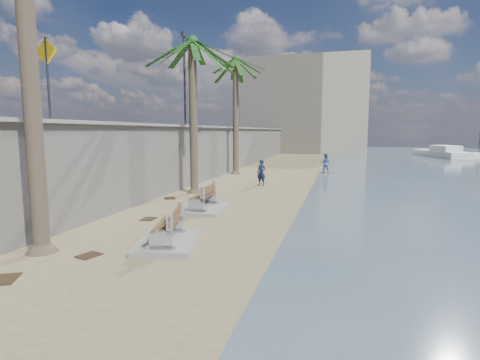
{
  "coord_description": "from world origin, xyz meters",
  "views": [
    {
      "loc": [
        3.59,
        -8.12,
        3.24
      ],
      "look_at": [
        -0.5,
        7.0,
        1.2
      ],
      "focal_mm": 28.0,
      "sensor_mm": 36.0,
      "label": 1
    }
  ],
  "objects_px": {
    "palm_back": "(236,62)",
    "yacht_far": "(440,154)",
    "sailboat_west": "(479,155)",
    "bench_near": "(167,230)",
    "person_b": "(325,162)",
    "bench_far": "(203,200)",
    "palm_mid": "(192,44)",
    "person_a": "(261,171)"
  },
  "relations": [
    {
      "from": "palm_back",
      "to": "sailboat_west",
      "type": "height_order",
      "value": "palm_back"
    },
    {
      "from": "bench_near",
      "to": "palm_back",
      "type": "height_order",
      "value": "palm_back"
    },
    {
      "from": "sailboat_west",
      "to": "person_b",
      "type": "bearing_deg",
      "value": -127.87
    },
    {
      "from": "person_b",
      "to": "sailboat_west",
      "type": "height_order",
      "value": "sailboat_west"
    },
    {
      "from": "person_a",
      "to": "person_b",
      "type": "height_order",
      "value": "person_a"
    },
    {
      "from": "palm_back",
      "to": "bench_far",
      "type": "bearing_deg",
      "value": -80.01
    },
    {
      "from": "palm_mid",
      "to": "bench_near",
      "type": "bearing_deg",
      "value": -72.79
    },
    {
      "from": "sailboat_west",
      "to": "bench_near",
      "type": "bearing_deg",
      "value": -116.33
    },
    {
      "from": "bench_far",
      "to": "sailboat_west",
      "type": "height_order",
      "value": "sailboat_west"
    },
    {
      "from": "person_b",
      "to": "sailboat_west",
      "type": "relative_size",
      "value": 0.19
    },
    {
      "from": "palm_mid",
      "to": "person_b",
      "type": "xyz_separation_m",
      "value": [
        6.3,
        11.46,
        -6.79
      ]
    },
    {
      "from": "person_a",
      "to": "person_b",
      "type": "relative_size",
      "value": 1.04
    },
    {
      "from": "person_a",
      "to": "yacht_far",
      "type": "distance_m",
      "value": 35.33
    },
    {
      "from": "sailboat_west",
      "to": "palm_back",
      "type": "bearing_deg",
      "value": -134.09
    },
    {
      "from": "palm_mid",
      "to": "yacht_far",
      "type": "relative_size",
      "value": 0.91
    },
    {
      "from": "bench_near",
      "to": "bench_far",
      "type": "height_order",
      "value": "bench_far"
    },
    {
      "from": "person_a",
      "to": "sailboat_west",
      "type": "height_order",
      "value": "sailboat_west"
    },
    {
      "from": "bench_far",
      "to": "sailboat_west",
      "type": "relative_size",
      "value": 0.28
    },
    {
      "from": "person_a",
      "to": "person_b",
      "type": "xyz_separation_m",
      "value": [
        3.39,
        8.01,
        -0.04
      ]
    },
    {
      "from": "person_a",
      "to": "sailboat_west",
      "type": "xyz_separation_m",
      "value": [
        21.05,
        30.72,
        -0.58
      ]
    },
    {
      "from": "bench_near",
      "to": "sailboat_west",
      "type": "xyz_separation_m",
      "value": [
        21.25,
        42.93,
        -0.11
      ]
    },
    {
      "from": "bench_near",
      "to": "person_b",
      "type": "relative_size",
      "value": 1.57
    },
    {
      "from": "palm_back",
      "to": "yacht_far",
      "type": "height_order",
      "value": "palm_back"
    },
    {
      "from": "person_b",
      "to": "sailboat_west",
      "type": "distance_m",
      "value": 28.78
    },
    {
      "from": "palm_back",
      "to": "sailboat_west",
      "type": "xyz_separation_m",
      "value": [
        24.26,
        25.04,
        -8.03
      ]
    },
    {
      "from": "bench_far",
      "to": "person_b",
      "type": "bearing_deg",
      "value": 74.66
    },
    {
      "from": "bench_far",
      "to": "person_a",
      "type": "height_order",
      "value": "person_a"
    },
    {
      "from": "person_b",
      "to": "yacht_far",
      "type": "xyz_separation_m",
      "value": [
        13.42,
        23.06,
        -0.51
      ]
    },
    {
      "from": "bench_far",
      "to": "palm_back",
      "type": "xyz_separation_m",
      "value": [
        -2.33,
        13.22,
        7.91
      ]
    },
    {
      "from": "bench_near",
      "to": "yacht_far",
      "type": "height_order",
      "value": "yacht_far"
    },
    {
      "from": "bench_near",
      "to": "bench_far",
      "type": "bearing_deg",
      "value": 98.24
    },
    {
      "from": "palm_back",
      "to": "yacht_far",
      "type": "bearing_deg",
      "value": 51.75
    },
    {
      "from": "yacht_far",
      "to": "person_b",
      "type": "bearing_deg",
      "value": 133.64
    },
    {
      "from": "bench_far",
      "to": "yacht_far",
      "type": "bearing_deg",
      "value": 65.39
    },
    {
      "from": "bench_near",
      "to": "person_a",
      "type": "distance_m",
      "value": 12.22
    },
    {
      "from": "sailboat_west",
      "to": "yacht_far",
      "type": "bearing_deg",
      "value": 175.4
    },
    {
      "from": "person_b",
      "to": "yacht_far",
      "type": "relative_size",
      "value": 0.18
    },
    {
      "from": "yacht_far",
      "to": "sailboat_west",
      "type": "height_order",
      "value": "sailboat_west"
    },
    {
      "from": "person_a",
      "to": "yacht_far",
      "type": "height_order",
      "value": "person_a"
    },
    {
      "from": "palm_mid",
      "to": "person_a",
      "type": "bearing_deg",
      "value": 49.92
    },
    {
      "from": "bench_far",
      "to": "person_a",
      "type": "xyz_separation_m",
      "value": [
        0.87,
        7.53,
        0.45
      ]
    },
    {
      "from": "palm_mid",
      "to": "person_a",
      "type": "xyz_separation_m",
      "value": [
        2.91,
        3.45,
        -6.75
      ]
    }
  ]
}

